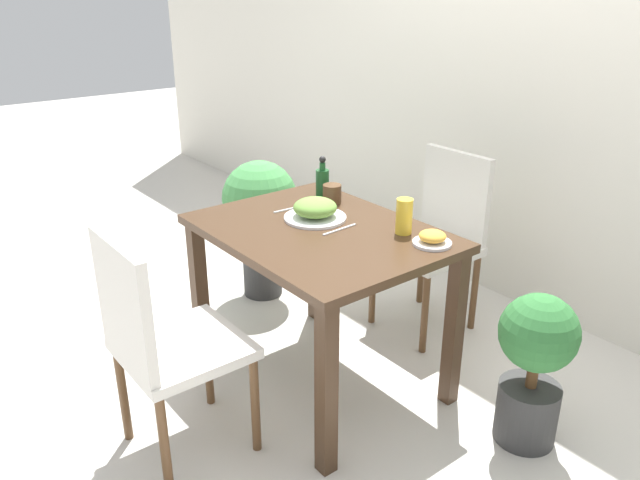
% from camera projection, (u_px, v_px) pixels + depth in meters
% --- Properties ---
extents(ground_plane, '(16.00, 16.00, 0.00)m').
position_uv_depth(ground_plane, '(320.00, 378.00, 2.79)').
color(ground_plane, beige).
extents(wall_back, '(8.00, 0.05, 2.60)m').
position_uv_depth(wall_back, '(534.00, 57.00, 3.06)').
color(wall_back, silver).
rests_on(wall_back, ground_plane).
extents(dining_table, '(1.01, 0.76, 0.72)m').
position_uv_depth(dining_table, '(320.00, 254.00, 2.56)').
color(dining_table, '#3D2819').
rests_on(dining_table, ground_plane).
extents(chair_near, '(0.42, 0.42, 0.89)m').
position_uv_depth(chair_near, '(161.00, 338.00, 2.17)').
color(chair_near, silver).
rests_on(chair_near, ground_plane).
extents(chair_far, '(0.42, 0.42, 0.89)m').
position_uv_depth(chair_far, '(438.00, 232.00, 3.08)').
color(chair_far, silver).
rests_on(chair_far, ground_plane).
extents(food_plate, '(0.26, 0.26, 0.09)m').
position_uv_depth(food_plate, '(315.00, 210.00, 2.60)').
color(food_plate, white).
rests_on(food_plate, dining_table).
extents(side_plate, '(0.15, 0.15, 0.06)m').
position_uv_depth(side_plate, '(432.00, 239.00, 2.35)').
color(side_plate, white).
rests_on(side_plate, dining_table).
extents(drink_cup, '(0.08, 0.08, 0.08)m').
position_uv_depth(drink_cup, '(332.00, 194.00, 2.79)').
color(drink_cup, '#4C331E').
rests_on(drink_cup, dining_table).
extents(juice_glass, '(0.07, 0.07, 0.14)m').
position_uv_depth(juice_glass, '(404.00, 216.00, 2.44)').
color(juice_glass, gold).
rests_on(juice_glass, dining_table).
extents(sauce_bottle, '(0.06, 0.06, 0.19)m').
position_uv_depth(sauce_bottle, '(322.00, 181.00, 2.88)').
color(sauce_bottle, '#194C23').
rests_on(sauce_bottle, dining_table).
extents(fork_utensil, '(0.02, 0.19, 0.00)m').
position_uv_depth(fork_utensil, '(293.00, 208.00, 2.73)').
color(fork_utensil, silver).
rests_on(fork_utensil, dining_table).
extents(spoon_utensil, '(0.02, 0.18, 0.00)m').
position_uv_depth(spoon_utensil, '(340.00, 229.00, 2.50)').
color(spoon_utensil, silver).
rests_on(spoon_utensil, dining_table).
extents(potted_plant_left, '(0.40, 0.40, 0.77)m').
position_uv_depth(potted_plant_left, '(260.00, 210.00, 3.37)').
color(potted_plant_left, '#333333').
rests_on(potted_plant_left, ground_plane).
extents(potted_plant_right, '(0.29, 0.29, 0.62)m').
position_uv_depth(potted_plant_right, '(534.00, 361.00, 2.30)').
color(potted_plant_right, '#333333').
rests_on(potted_plant_right, ground_plane).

